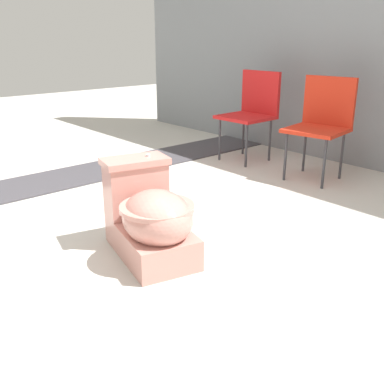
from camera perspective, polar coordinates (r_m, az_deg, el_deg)
The scene contains 5 objects.
ground_plane at distance 2.71m, azimuth -8.85°, elevation -6.20°, with size 14.00×14.00×0.00m, color beige.
gravel_strip at distance 4.05m, azimuth -13.34°, elevation 2.30°, with size 0.56×8.00×0.01m, color #423F44.
toilet at distance 2.44m, azimuth -5.28°, elevation -3.33°, with size 0.70×0.51×0.52m.
folding_chair_left at distance 4.38m, azimuth 7.74°, elevation 10.73°, with size 0.45×0.45×0.83m.
folding_chair_middle at distance 3.90m, azimuth 16.25°, elevation 9.09°, with size 0.50×0.50×0.83m.
Camera 1 is at (2.09, -1.28, 1.16)m, focal length 42.00 mm.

